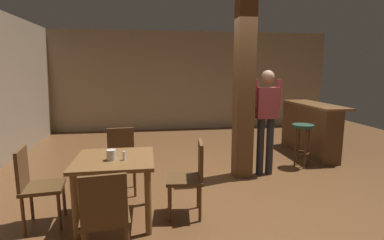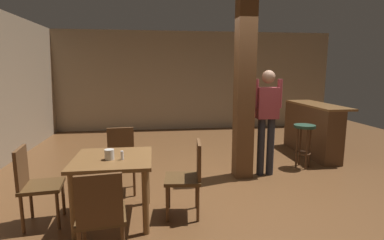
{
  "view_description": "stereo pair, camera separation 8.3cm",
  "coord_description": "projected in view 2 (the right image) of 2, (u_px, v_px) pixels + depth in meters",
  "views": [
    {
      "loc": [
        -1.35,
        -4.17,
        1.73
      ],
      "look_at": [
        -0.68,
        0.28,
        0.97
      ],
      "focal_mm": 28.0,
      "sensor_mm": 36.0,
      "label": 1
    },
    {
      "loc": [
        -1.26,
        -4.19,
        1.73
      ],
      "look_at": [
        -0.68,
        0.28,
        0.97
      ],
      "focal_mm": 28.0,
      "sensor_mm": 36.0,
      "label": 2
    }
  ],
  "objects": [
    {
      "name": "chair_south",
      "position": [
        101.0,
        214.0,
        2.57
      ],
      "size": [
        0.47,
        0.47,
        0.89
      ],
      "color": "#4C3319",
      "rests_on": "ground_plane"
    },
    {
      "name": "standing_person",
      "position": [
        267.0,
        115.0,
        4.83
      ],
      "size": [
        0.47,
        0.22,
        1.72
      ],
      "color": "maroon",
      "rests_on": "ground_plane"
    },
    {
      "name": "pillar",
      "position": [
        244.0,
        91.0,
        4.7
      ],
      "size": [
        0.28,
        0.28,
        2.8
      ],
      "primitive_type": "cube",
      "color": "brown",
      "rests_on": "ground_plane"
    },
    {
      "name": "bar_stool_near",
      "position": [
        304.0,
        135.0,
        5.27
      ],
      "size": [
        0.37,
        0.37,
        0.77
      ],
      "color": "#1E3828",
      "rests_on": "ground_plane"
    },
    {
      "name": "dining_table",
      "position": [
        113.0,
        169.0,
        3.41
      ],
      "size": [
        0.87,
        0.87,
        0.75
      ],
      "color": "brown",
      "rests_on": "ground_plane"
    },
    {
      "name": "napkin_cup",
      "position": [
        109.0,
        154.0,
        3.3
      ],
      "size": [
        0.1,
        0.1,
        0.11
      ],
      "primitive_type": "cylinder",
      "color": "beige",
      "rests_on": "dining_table"
    },
    {
      "name": "wall_back",
      "position": [
        196.0,
        81.0,
        8.71
      ],
      "size": [
        8.0,
        0.1,
        2.8
      ],
      "primitive_type": "cube",
      "color": "gray",
      "rests_on": "ground_plane"
    },
    {
      "name": "ground_plane",
      "position": [
        239.0,
        185.0,
        4.54
      ],
      "size": [
        10.8,
        10.8,
        0.0
      ],
      "primitive_type": "plane",
      "color": "brown"
    },
    {
      "name": "chair_east",
      "position": [
        189.0,
        174.0,
        3.54
      ],
      "size": [
        0.46,
        0.46,
        0.89
      ],
      "color": "#4C3319",
      "rests_on": "ground_plane"
    },
    {
      "name": "chair_west",
      "position": [
        34.0,
        182.0,
        3.3
      ],
      "size": [
        0.47,
        0.47,
        0.89
      ],
      "color": "#4C3319",
      "rests_on": "ground_plane"
    },
    {
      "name": "salt_shaker",
      "position": [
        122.0,
        155.0,
        3.29
      ],
      "size": [
        0.03,
        0.03,
        0.1
      ],
      "primitive_type": "cylinder",
      "color": "silver",
      "rests_on": "dining_table"
    },
    {
      "name": "chair_north",
      "position": [
        121.0,
        156.0,
        4.27
      ],
      "size": [
        0.45,
        0.45,
        0.89
      ],
      "color": "#4C3319",
      "rests_on": "ground_plane"
    },
    {
      "name": "bar_counter",
      "position": [
        311.0,
        129.0,
        6.12
      ],
      "size": [
        0.56,
        1.71,
        1.04
      ],
      "color": "brown",
      "rests_on": "ground_plane"
    }
  ]
}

